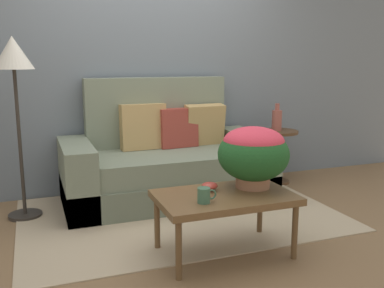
% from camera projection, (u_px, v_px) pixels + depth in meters
% --- Properties ---
extents(ground_plane, '(14.00, 14.00, 0.00)m').
position_uv_depth(ground_plane, '(186.00, 221.00, 3.66)').
color(ground_plane, brown).
extents(wall_back, '(6.40, 0.12, 2.83)m').
position_uv_depth(wall_back, '(148.00, 51.00, 4.44)').
color(wall_back, slate).
rests_on(wall_back, ground).
extents(area_rug, '(2.68, 1.79, 0.01)m').
position_uv_depth(area_rug, '(180.00, 214.00, 3.80)').
color(area_rug, tan).
rests_on(area_rug, ground).
extents(couch, '(1.95, 0.92, 1.16)m').
position_uv_depth(couch, '(167.00, 164.00, 4.21)').
color(couch, '#626B59').
rests_on(couch, ground).
extents(coffee_table, '(0.93, 0.58, 0.43)m').
position_uv_depth(coffee_table, '(225.00, 200.00, 2.98)').
color(coffee_table, brown).
rests_on(coffee_table, ground).
extents(side_table, '(0.42, 0.42, 0.58)m').
position_uv_depth(side_table, '(278.00, 147.00, 4.73)').
color(side_table, '#4C331E').
rests_on(side_table, ground).
extents(floor_lamp, '(0.32, 0.32, 1.52)m').
position_uv_depth(floor_lamp, '(14.00, 69.00, 3.52)').
color(floor_lamp, '#2D2823').
rests_on(floor_lamp, ground).
extents(potted_plant, '(0.51, 0.51, 0.44)m').
position_uv_depth(potted_plant, '(253.00, 152.00, 3.08)').
color(potted_plant, '#A36B4C').
rests_on(potted_plant, coffee_table).
extents(coffee_mug, '(0.13, 0.08, 0.10)m').
position_uv_depth(coffee_mug, '(204.00, 195.00, 2.78)').
color(coffee_mug, '#3D664C').
rests_on(coffee_mug, coffee_table).
extents(snack_bowl, '(0.11, 0.11, 0.06)m').
position_uv_depth(snack_bowl, '(210.00, 186.00, 3.04)').
color(snack_bowl, '#B2382D').
rests_on(snack_bowl, coffee_table).
extents(table_vase, '(0.11, 0.11, 0.29)m').
position_uv_depth(table_vase, '(277.00, 120.00, 4.67)').
color(table_vase, '#934C42').
rests_on(table_vase, side_table).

